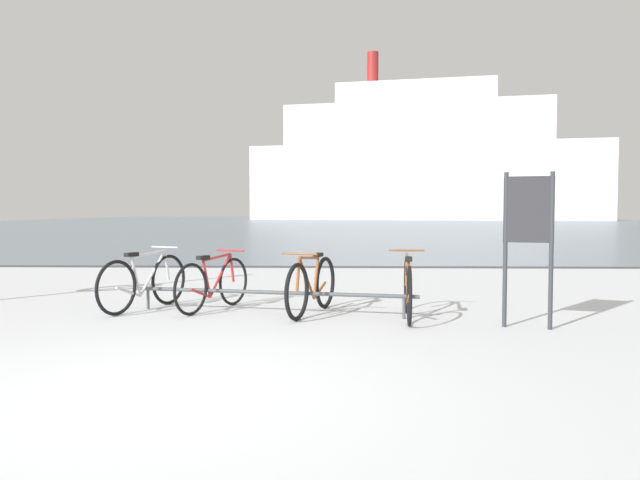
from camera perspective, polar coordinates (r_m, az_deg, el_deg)
ground at (r=58.33m, az=0.23°, el=1.44°), size 80.00×132.00×0.08m
bike_rack at (r=7.99m, az=-4.69°, el=-4.97°), size 3.79×0.79×0.31m
bicycle_0 at (r=8.61m, az=-16.07°, el=-3.77°), size 0.76×1.61×0.84m
bicycle_1 at (r=8.38m, az=-9.91°, el=-4.00°), size 0.74×1.49×0.79m
bicycle_2 at (r=7.93m, az=-0.77°, el=-4.26°), size 0.66×1.65×0.83m
bicycle_3 at (r=7.67m, az=8.17°, el=-4.48°), size 0.46×1.68×0.83m
info_sign at (r=7.32m, az=18.85°, el=1.43°), size 0.54×0.20×1.78m
ferry_ship at (r=87.33m, az=9.39°, el=7.08°), size 49.04×18.13×23.63m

